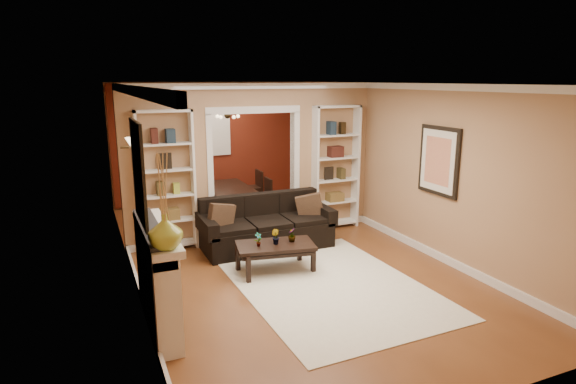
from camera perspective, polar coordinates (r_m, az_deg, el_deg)
name	(u,v)px	position (r m, az deg, el deg)	size (l,w,h in m)	color
floor	(280,256)	(7.78, -1.00, -7.57)	(8.00, 8.00, 0.00)	brown
ceiling	(279,83)	(7.27, -1.09, 12.74)	(8.00, 8.00, 0.00)	white
wall_back	(213,142)	(11.17, -8.90, 5.82)	(8.00, 8.00, 0.00)	tan
wall_front	(470,262)	(4.13, 20.75, -7.72)	(8.00, 8.00, 0.00)	tan
wall_left	(126,186)	(6.89, -18.62, 0.70)	(8.00, 8.00, 0.00)	tan
wall_right	(400,163)	(8.50, 13.15, 3.33)	(8.00, 8.00, 0.00)	tan
partition_wall	(253,161)	(8.51, -4.12, 3.65)	(4.50, 0.15, 2.70)	tan
red_back_panel	(213,144)	(11.14, -8.85, 5.65)	(4.44, 0.04, 2.64)	maroon
dining_window	(213,134)	(11.07, -8.84, 6.80)	(0.78, 0.03, 0.98)	#8CA5CC
area_rug	(330,286)	(6.74, 4.96, -10.98)	(2.34, 3.27, 0.01)	white
sofa	(267,223)	(8.02, -2.53, -3.68)	(2.21, 0.95, 0.86)	black
pillow_left	(221,217)	(7.71, -7.93, -2.91)	(0.43, 0.12, 0.43)	#513722
pillow_right	(310,206)	(8.24, 2.60, -1.71)	(0.43, 0.12, 0.43)	#513722
coffee_table	(275,258)	(7.11, -1.50, -7.78)	(1.12, 0.61, 0.42)	black
plant_left	(258,240)	(6.92, -3.53, -5.65)	(0.11, 0.07, 0.20)	#336626
plant_center	(275,237)	(7.01, -1.52, -5.33)	(0.12, 0.10, 0.22)	#336626
plant_right	(292,235)	(7.10, 0.45, -5.14)	(0.11, 0.11, 0.20)	#336626
bookshelf_left	(167,181)	(8.02, -14.20, 1.22)	(0.90, 0.30, 2.30)	white
bookshelf_right	(335,168)	(9.02, 5.61, 2.87)	(0.90, 0.30, 2.30)	white
fireplace	(159,277)	(5.71, -15.05, -9.75)	(0.32, 1.70, 1.16)	white
vase	(165,232)	(4.80, -14.33, -4.56)	(0.33, 0.33, 0.35)	#9FB139
mirror	(138,172)	(5.34, -17.32, 2.23)	(0.03, 0.95, 1.10)	silver
wall_sconce	(127,145)	(7.36, -18.50, 5.27)	(0.18, 0.18, 0.22)	#FFE0A5
framed_art	(438,161)	(7.68, 17.40, 3.54)	(0.04, 0.85, 1.05)	black
dining_table	(230,200)	(10.24, -6.89, -0.89)	(0.89, 1.59, 0.56)	black
dining_chair_nw	(208,199)	(9.79, -9.50, -0.84)	(0.41, 0.41, 0.82)	black
dining_chair_ne	(259,196)	(10.10, -3.43, -0.43)	(0.37, 0.37, 0.76)	black
dining_chair_sw	(201,191)	(10.35, -10.31, 0.13)	(0.45, 0.45, 0.91)	black
dining_chair_se	(250,188)	(10.65, -4.53, 0.43)	(0.40, 0.40, 0.82)	black
chandelier	(228,117)	(9.85, -7.10, 8.82)	(0.50, 0.50, 0.30)	#332917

